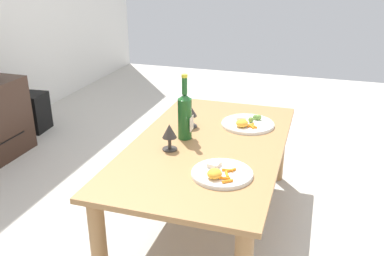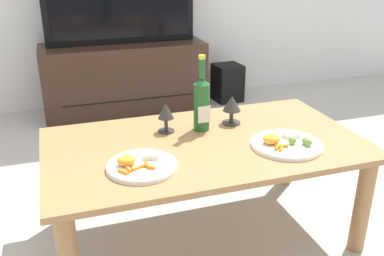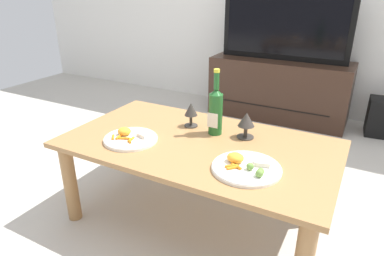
% 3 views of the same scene
% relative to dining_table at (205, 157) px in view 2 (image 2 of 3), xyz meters
% --- Properties ---
extents(ground_plane, '(6.40, 6.40, 0.00)m').
position_rel_dining_table_xyz_m(ground_plane, '(0.00, 0.00, -0.39)').
color(ground_plane, '#B7B2A8').
extents(dining_table, '(1.32, 0.74, 0.46)m').
position_rel_dining_table_xyz_m(dining_table, '(0.00, 0.00, 0.00)').
color(dining_table, '#9E7042').
rests_on(dining_table, ground_plane).
extents(tv_stand, '(1.23, 0.43, 0.55)m').
position_rel_dining_table_xyz_m(tv_stand, '(-0.05, 1.71, -0.12)').
color(tv_stand, '#382319').
rests_on(tv_stand, ground_plane).
extents(tv_screen, '(1.11, 0.05, 0.59)m').
position_rel_dining_table_xyz_m(tv_screen, '(-0.05, 1.71, 0.45)').
color(tv_screen, black).
rests_on(tv_screen, tv_stand).
extents(floor_speaker, '(0.24, 0.24, 0.31)m').
position_rel_dining_table_xyz_m(floor_speaker, '(0.83, 1.71, -0.23)').
color(floor_speaker, black).
rests_on(floor_speaker, ground_plane).
extents(wine_bottle, '(0.07, 0.07, 0.34)m').
position_rel_dining_table_xyz_m(wine_bottle, '(0.03, 0.13, 0.20)').
color(wine_bottle, '#1E5923').
rests_on(wine_bottle, dining_table).
extents(goblet_left, '(0.07, 0.07, 0.13)m').
position_rel_dining_table_xyz_m(goblet_left, '(-0.13, 0.16, 0.16)').
color(goblet_left, '#38332D').
rests_on(goblet_left, dining_table).
extents(goblet_right, '(0.09, 0.09, 0.13)m').
position_rel_dining_table_xyz_m(goblet_right, '(0.18, 0.16, 0.16)').
color(goblet_right, '#38332D').
rests_on(goblet_right, dining_table).
extents(dinner_plate_left, '(0.26, 0.26, 0.05)m').
position_rel_dining_table_xyz_m(dinner_plate_left, '(-0.30, -0.14, 0.08)').
color(dinner_plate_left, white).
rests_on(dinner_plate_left, dining_table).
extents(dinner_plate_right, '(0.29, 0.29, 0.05)m').
position_rel_dining_table_xyz_m(dinner_plate_right, '(0.30, -0.14, 0.09)').
color(dinner_plate_right, white).
rests_on(dinner_plate_right, dining_table).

